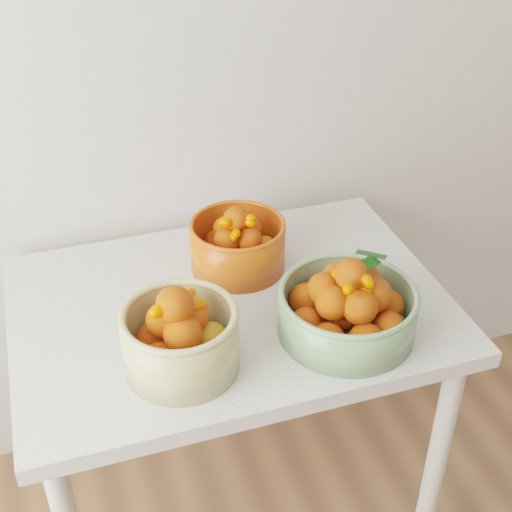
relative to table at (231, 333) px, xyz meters
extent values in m
cube|color=silver|center=(0.00, 0.00, 0.08)|extent=(1.00, 0.70, 0.04)
cylinder|color=silver|center=(0.44, -0.29, -0.30)|extent=(0.05, 0.05, 0.71)
cylinder|color=silver|center=(-0.44, 0.29, -0.30)|extent=(0.05, 0.05, 0.71)
cylinder|color=silver|center=(0.44, 0.29, -0.30)|extent=(0.05, 0.05, 0.71)
cylinder|color=tan|center=(-0.15, -0.18, 0.16)|extent=(0.26, 0.26, 0.13)
torus|color=tan|center=(-0.15, -0.18, 0.23)|extent=(0.27, 0.27, 0.02)
sphere|color=#D1660C|center=(-0.09, -0.18, 0.15)|extent=(0.08, 0.08, 0.08)
sphere|color=#D1660C|center=(-0.14, -0.12, 0.15)|extent=(0.08, 0.08, 0.08)
sphere|color=#EA4E14|center=(-0.20, -0.14, 0.15)|extent=(0.08, 0.08, 0.08)
sphere|color=#EA4E14|center=(-0.20, -0.21, 0.15)|extent=(0.09, 0.09, 0.09)
sphere|color=#EA4E14|center=(-0.13, -0.23, 0.15)|extent=(0.08, 0.08, 0.08)
sphere|color=#EA4E14|center=(-0.15, -0.18, 0.15)|extent=(0.08, 0.08, 0.08)
sphere|color=#EA4E14|center=(-0.13, -0.16, 0.21)|extent=(0.08, 0.08, 0.08)
sphere|color=#EA4E14|center=(-0.18, -0.16, 0.21)|extent=(0.07, 0.07, 0.07)
sphere|color=#EA4E14|center=(-0.16, -0.21, 0.21)|extent=(0.08, 0.08, 0.08)
sphere|color=#EA4E14|center=(-0.16, -0.18, 0.26)|extent=(0.08, 0.08, 0.08)
ellipsoid|color=#FB5000|center=(-0.14, -0.12, 0.23)|extent=(0.04, 0.04, 0.03)
ellipsoid|color=#FB5000|center=(-0.16, -0.18, 0.26)|extent=(0.05, 0.04, 0.03)
ellipsoid|color=#FB5000|center=(-0.17, -0.18, 0.26)|extent=(0.05, 0.04, 0.03)
ellipsoid|color=#FB5000|center=(-0.12, -0.13, 0.24)|extent=(0.05, 0.05, 0.03)
ellipsoid|color=#FB5000|center=(-0.20, -0.20, 0.27)|extent=(0.05, 0.04, 0.03)
ellipsoid|color=#FB5000|center=(-0.15, -0.20, 0.25)|extent=(0.04, 0.04, 0.04)
ellipsoid|color=#FB5000|center=(-0.12, -0.17, 0.24)|extent=(0.04, 0.03, 0.03)
cylinder|color=gray|center=(0.21, -0.18, 0.15)|extent=(0.33, 0.33, 0.10)
torus|color=gray|center=(0.21, -0.18, 0.20)|extent=(0.33, 0.33, 0.01)
sphere|color=#EA4E14|center=(0.31, -0.18, 0.15)|extent=(0.07, 0.07, 0.07)
sphere|color=#EA4E14|center=(0.28, -0.11, 0.15)|extent=(0.07, 0.07, 0.07)
sphere|color=#EA4E14|center=(0.21, -0.08, 0.15)|extent=(0.07, 0.07, 0.07)
sphere|color=#EA4E14|center=(0.15, -0.11, 0.15)|extent=(0.08, 0.08, 0.08)
sphere|color=#EA4E14|center=(0.12, -0.18, 0.15)|extent=(0.07, 0.07, 0.07)
sphere|color=#EA4E14|center=(0.14, -0.24, 0.15)|extent=(0.07, 0.07, 0.07)
sphere|color=#EA4E14|center=(0.21, -0.28, 0.15)|extent=(0.08, 0.08, 0.08)
sphere|color=#EA4E14|center=(0.28, -0.25, 0.15)|extent=(0.07, 0.07, 0.07)
sphere|color=#EA4E14|center=(0.21, -0.18, 0.15)|extent=(0.07, 0.07, 0.07)
sphere|color=#EA4E14|center=(0.26, -0.16, 0.20)|extent=(0.08, 0.08, 0.08)
sphere|color=#EA4E14|center=(0.21, -0.13, 0.20)|extent=(0.07, 0.07, 0.07)
sphere|color=#EA4E14|center=(0.17, -0.15, 0.20)|extent=(0.07, 0.07, 0.07)
sphere|color=#EA4E14|center=(0.16, -0.20, 0.20)|extent=(0.07, 0.07, 0.07)
sphere|color=#EA4E14|center=(0.21, -0.23, 0.20)|extent=(0.08, 0.08, 0.08)
sphere|color=#EA4E14|center=(0.26, -0.21, 0.20)|extent=(0.08, 0.08, 0.08)
sphere|color=#EA4E14|center=(0.21, -0.19, 0.25)|extent=(0.07, 0.07, 0.07)
ellipsoid|color=#FB5000|center=(0.22, -0.13, 0.23)|extent=(0.03, 0.04, 0.03)
ellipsoid|color=#FB5000|center=(0.19, -0.17, 0.25)|extent=(0.05, 0.04, 0.04)
ellipsoid|color=#FB5000|center=(0.20, -0.18, 0.24)|extent=(0.05, 0.04, 0.03)
ellipsoid|color=#FB5000|center=(0.20, -0.19, 0.23)|extent=(0.05, 0.04, 0.04)
ellipsoid|color=#FB5000|center=(0.20, -0.18, 0.22)|extent=(0.04, 0.04, 0.03)
ellipsoid|color=#FB5000|center=(0.24, -0.18, 0.24)|extent=(0.04, 0.03, 0.04)
ellipsoid|color=#FB5000|center=(0.23, -0.18, 0.26)|extent=(0.04, 0.03, 0.04)
ellipsoid|color=#FB5000|center=(0.23, -0.22, 0.26)|extent=(0.04, 0.05, 0.04)
ellipsoid|color=#FB5000|center=(0.24, -0.21, 0.23)|extent=(0.04, 0.05, 0.04)
ellipsoid|color=#FB5000|center=(0.18, -0.24, 0.26)|extent=(0.04, 0.05, 0.04)
ellipsoid|color=#FB5000|center=(0.23, -0.22, 0.23)|extent=(0.04, 0.04, 0.03)
cylinder|color=#CF4211|center=(0.06, 0.13, 0.16)|extent=(0.30, 0.30, 0.12)
torus|color=#CF4211|center=(0.06, 0.13, 0.22)|extent=(0.30, 0.30, 0.01)
sphere|color=#D1660C|center=(0.13, 0.13, 0.14)|extent=(0.06, 0.06, 0.06)
sphere|color=#EA4E14|center=(0.10, 0.19, 0.14)|extent=(0.06, 0.06, 0.06)
sphere|color=#EA4E14|center=(0.02, 0.19, 0.14)|extent=(0.07, 0.07, 0.07)
sphere|color=#EA4E14|center=(-0.01, 0.13, 0.14)|extent=(0.07, 0.07, 0.07)
sphere|color=#EA4E14|center=(0.02, 0.07, 0.14)|extent=(0.07, 0.07, 0.07)
sphere|color=#EA4E14|center=(0.09, 0.07, 0.14)|extent=(0.06, 0.06, 0.06)
sphere|color=#EA4E14|center=(0.06, 0.13, 0.14)|extent=(0.06, 0.06, 0.06)
sphere|color=#EA4E14|center=(0.09, 0.15, 0.19)|extent=(0.06, 0.06, 0.06)
sphere|color=#EA4E14|center=(0.04, 0.16, 0.19)|extent=(0.06, 0.06, 0.06)
sphere|color=#EA4E14|center=(0.03, 0.11, 0.19)|extent=(0.06, 0.06, 0.06)
sphere|color=#EA4E14|center=(0.08, 0.10, 0.19)|extent=(0.06, 0.06, 0.06)
sphere|color=#EA4E14|center=(0.06, 0.13, 0.23)|extent=(0.06, 0.06, 0.06)
ellipsoid|color=#FB5000|center=(0.08, 0.11, 0.23)|extent=(0.04, 0.04, 0.03)
ellipsoid|color=#FB5000|center=(0.03, 0.12, 0.24)|extent=(0.04, 0.03, 0.03)
ellipsoid|color=#FB5000|center=(0.04, 0.09, 0.21)|extent=(0.03, 0.04, 0.03)
ellipsoid|color=#FB5000|center=(0.04, 0.09, 0.22)|extent=(0.04, 0.04, 0.03)
ellipsoid|color=#FB5000|center=(0.08, 0.11, 0.24)|extent=(0.04, 0.04, 0.03)
ellipsoid|color=#FB5000|center=(0.04, 0.14, 0.21)|extent=(0.04, 0.03, 0.03)
ellipsoid|color=#FB5000|center=(0.03, 0.11, 0.24)|extent=(0.04, 0.03, 0.04)
ellipsoid|color=#FB5000|center=(0.05, 0.17, 0.20)|extent=(0.03, 0.04, 0.03)
ellipsoid|color=#FB5000|center=(0.07, 0.14, 0.23)|extent=(0.04, 0.04, 0.02)
camera|label=1|loc=(-0.35, -1.26, 1.12)|focal=50.00mm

